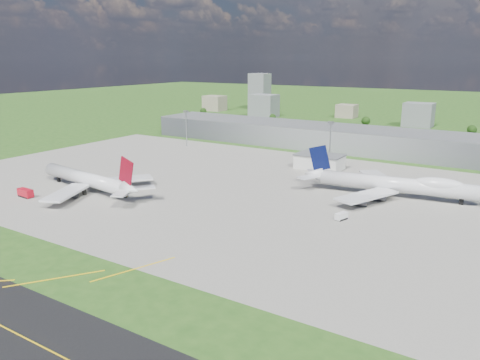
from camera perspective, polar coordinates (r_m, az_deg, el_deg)
The scene contains 20 objects.
ground at distance 325.26m, azimuth 11.45°, elevation 3.30°, with size 1400.00×1400.00×0.00m, color #265019.
apron at distance 223.63m, azimuth 3.65°, elevation -1.59°, with size 360.00×190.00×0.08m, color gray.
terminal at distance 337.79m, azimuth 12.43°, elevation 4.96°, with size 300.00×42.00×15.00m, color gray.
ops_building at distance 275.29m, azimuth 9.68°, elevation 2.19°, with size 26.00×16.00×8.00m, color silver.
mast_west at distance 341.53m, azimuth -6.58°, elevation 7.04°, with size 3.50×2.00×25.90m.
mast_center at distance 286.45m, azimuth 10.96°, elevation 5.40°, with size 3.50×2.00×25.90m.
airliner_red_twin at distance 236.00m, azimuth -17.99°, elevation -0.01°, with size 76.96×59.55×21.13m.
airliner_blue_quad at distance 226.67m, azimuth 18.47°, elevation -0.52°, with size 83.92×65.33×21.93m.
fire_truck at distance 237.76m, azimuth -24.69°, elevation -1.48°, with size 8.91×3.89×3.84m.
tug_yellow at distance 222.72m, azimuth -13.94°, elevation -1.86°, with size 3.55×3.20×1.59m.
van_white_near at distance 190.72m, azimuth 12.27°, elevation -4.36°, with size 4.16×6.23×2.87m.
bldg_far_w at distance 577.08m, azimuth -3.12°, elevation 9.34°, with size 24.00×20.00×18.00m, color gray.
bldg_w at distance 517.30m, azimuth 2.92°, elevation 9.06°, with size 28.00×22.00×24.00m, color slate.
bldg_cw at distance 521.23m, azimuth 12.88°, elevation 8.20°, with size 20.00×18.00×14.00m, color gray.
bldg_c at distance 470.82m, azimuth 20.92°, elevation 7.44°, with size 26.00×20.00×22.00m, color slate.
bldg_tall_w at distance 588.15m, azimuth 2.40°, elevation 10.72°, with size 22.00×20.00×44.00m, color slate.
tree_far_w at distance 525.52m, azimuth -4.49°, elevation 8.37°, with size 7.20×7.20×8.80m.
tree_w at distance 473.23m, azimuth 4.00°, elevation 7.64°, with size 6.75×6.75×8.25m.
tree_c at distance 452.30m, azimuth 15.09°, elevation 6.98°, with size 8.10×8.10×9.90m.
tree_e at distance 429.71m, azimuth 26.42°, elevation 5.53°, with size 7.65×7.65×9.35m.
Camera 1 is at (112.22, -148.81, 62.58)m, focal length 35.00 mm.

